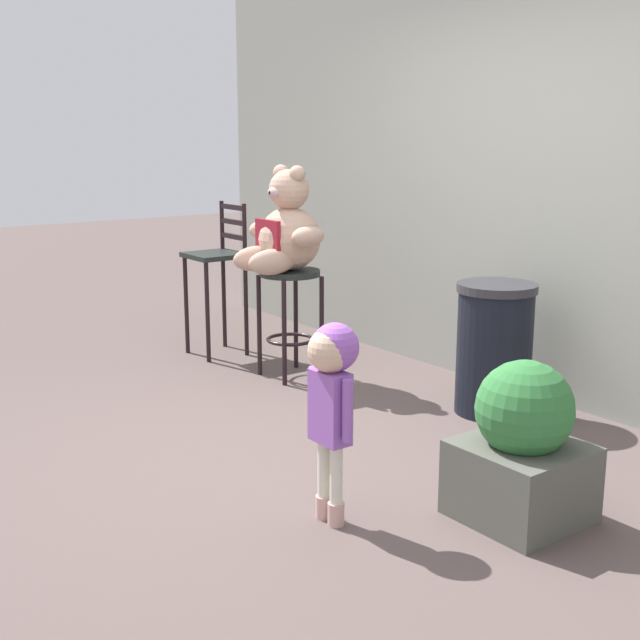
{
  "coord_description": "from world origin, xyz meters",
  "views": [
    {
      "loc": [
        3.3,
        -2.23,
        1.63
      ],
      "look_at": [
        -0.28,
        0.43,
        0.63
      ],
      "focal_mm": 46.6,
      "sensor_mm": 36.0,
      "label": 1
    }
  ],
  "objects": [
    {
      "name": "trash_bin",
      "position": [
        0.11,
        1.43,
        0.4
      ],
      "size": [
        0.47,
        0.47,
        0.78
      ],
      "color": "black",
      "rests_on": "ground_plane"
    },
    {
      "name": "bar_chair_empty",
      "position": [
        -2.06,
        0.8,
        0.67
      ],
      "size": [
        0.38,
        0.38,
        1.14
      ],
      "color": "black",
      "rests_on": "ground_plane"
    },
    {
      "name": "planter_with_shrub",
      "position": [
        1.13,
        0.46,
        0.32
      ],
      "size": [
        0.49,
        0.49,
        0.71
      ],
      "color": "#505248",
      "rests_on": "ground_plane"
    },
    {
      "name": "teddy_bear",
      "position": [
        -1.24,
        0.86,
        1.0
      ],
      "size": [
        0.65,
        0.59,
        0.69
      ],
      "color": "tan",
      "rests_on": "bar_stool_with_teddy"
    },
    {
      "name": "building_wall",
      "position": [
        0.0,
        2.02,
        1.66
      ],
      "size": [
        7.0,
        0.3,
        3.32
      ],
      "primitive_type": "cube",
      "color": "gray",
      "rests_on": "ground_plane"
    },
    {
      "name": "child_walking",
      "position": [
        0.67,
        -0.22,
        0.64
      ],
      "size": [
        0.28,
        0.22,
        0.87
      ],
      "rotation": [
        0.0,
        0.0,
        1.65
      ],
      "color": "#C99C92",
      "rests_on": "ground_plane"
    },
    {
      "name": "ground_plane",
      "position": [
        0.0,
        0.0,
        0.0
      ],
      "size": [
        24.0,
        24.0,
        0.0
      ],
      "primitive_type": "plane",
      "color": "brown"
    },
    {
      "name": "bar_stool_with_teddy",
      "position": [
        -1.24,
        0.89,
        0.53
      ],
      "size": [
        0.41,
        0.41,
        0.74
      ],
      "color": "black",
      "rests_on": "ground_plane"
    }
  ]
}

